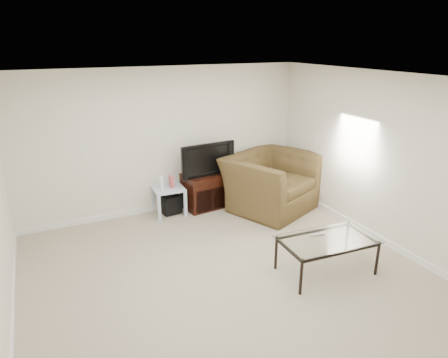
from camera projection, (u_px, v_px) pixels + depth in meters
name	position (u px, v px, depth m)	size (l,w,h in m)	color
floor	(229.00, 278.00, 5.13)	(5.00, 5.00, 0.00)	tan
ceiling	(230.00, 79.00, 4.30)	(5.00, 5.00, 0.00)	white
wall_back	(165.00, 141.00, 6.84)	(5.00, 0.02, 2.50)	silver
wall_right	(385.00, 161.00, 5.74)	(0.02, 5.00, 2.50)	silver
plate_back	(80.00, 151.00, 6.26)	(0.12, 0.02, 0.12)	white
plate_right_switch	(315.00, 138.00, 7.09)	(0.02, 0.09, 0.13)	white
plate_right_outlet	(321.00, 193.00, 7.16)	(0.02, 0.08, 0.12)	white
tv_stand	(205.00, 190.00, 7.23)	(0.76, 0.53, 0.64)	black
dvd_player	(206.00, 180.00, 7.12)	(0.39, 0.27, 0.05)	black
television	(206.00, 158.00, 7.00)	(0.95, 0.19, 0.59)	black
side_table	(168.00, 200.00, 6.97)	(0.51, 0.51, 0.49)	silver
subwoofer	(170.00, 203.00, 7.02)	(0.32, 0.32, 0.32)	black
game_console	(161.00, 182.00, 6.78)	(0.05, 0.16, 0.23)	white
game_case	(171.00, 182.00, 6.86)	(0.05, 0.14, 0.20)	#CC4C4C
recliner	(272.00, 173.00, 7.08)	(1.51, 0.98, 1.32)	brown
coffee_table	(326.00, 255.00, 5.21)	(1.23, 0.70, 0.48)	black
remote	(317.00, 234.00, 5.22)	(0.19, 0.05, 0.02)	#B2B2B7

